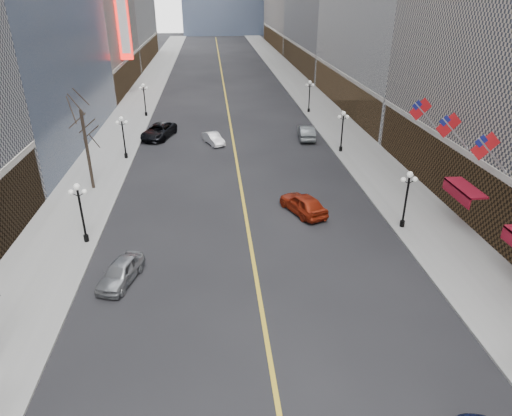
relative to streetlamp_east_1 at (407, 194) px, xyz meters
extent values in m
cube|color=gray|center=(2.20, 40.00, -2.83)|extent=(6.00, 230.00, 0.15)
cube|color=gray|center=(-25.80, 40.00, -2.83)|extent=(6.00, 230.00, 0.15)
cube|color=gold|center=(-11.80, 50.00, -2.89)|extent=(0.25, 200.00, 0.02)
cube|color=brown|center=(6.60, -1.00, -0.30)|extent=(2.80, 41.00, 5.00)
cube|color=brown|center=(6.60, 38.00, -0.30)|extent=(2.80, 35.00, 5.00)
cube|color=brown|center=(6.60, 76.00, -0.30)|extent=(2.80, 39.00, 5.00)
cube|color=brown|center=(6.60, 119.00, -0.30)|extent=(2.80, 45.00, 5.00)
cube|color=brown|center=(-30.20, 57.00, -0.30)|extent=(2.80, 29.00, 5.00)
cube|color=brown|center=(-30.20, 91.00, -0.30)|extent=(2.80, 37.00, 5.00)
cylinder|color=black|center=(0.00, 0.00, -2.50)|extent=(0.36, 0.36, 0.50)
cylinder|color=black|center=(0.00, 0.00, -0.75)|extent=(0.16, 0.16, 4.00)
sphere|color=white|center=(0.00, 0.00, 1.55)|extent=(0.44, 0.44, 0.44)
sphere|color=white|center=(-0.45, 0.00, 1.15)|extent=(0.36, 0.36, 0.36)
sphere|color=white|center=(0.45, 0.00, 1.15)|extent=(0.36, 0.36, 0.36)
cylinder|color=black|center=(0.00, 18.00, -2.50)|extent=(0.36, 0.36, 0.50)
cylinder|color=black|center=(0.00, 18.00, -0.75)|extent=(0.16, 0.16, 4.00)
sphere|color=white|center=(0.00, 18.00, 1.55)|extent=(0.44, 0.44, 0.44)
sphere|color=white|center=(-0.45, 18.00, 1.15)|extent=(0.36, 0.36, 0.36)
sphere|color=white|center=(0.45, 18.00, 1.15)|extent=(0.36, 0.36, 0.36)
cylinder|color=black|center=(0.00, 36.00, -2.50)|extent=(0.36, 0.36, 0.50)
cylinder|color=black|center=(0.00, 36.00, -0.75)|extent=(0.16, 0.16, 4.00)
sphere|color=white|center=(0.00, 36.00, 1.55)|extent=(0.44, 0.44, 0.44)
sphere|color=white|center=(-0.45, 36.00, 1.15)|extent=(0.36, 0.36, 0.36)
sphere|color=white|center=(0.45, 36.00, 1.15)|extent=(0.36, 0.36, 0.36)
cylinder|color=black|center=(-23.60, 0.00, -2.50)|extent=(0.36, 0.36, 0.50)
cylinder|color=black|center=(-23.60, 0.00, -0.75)|extent=(0.16, 0.16, 4.00)
sphere|color=white|center=(-23.60, 0.00, 1.55)|extent=(0.44, 0.44, 0.44)
sphere|color=white|center=(-24.05, 0.00, 1.15)|extent=(0.36, 0.36, 0.36)
sphere|color=white|center=(-23.15, 0.00, 1.15)|extent=(0.36, 0.36, 0.36)
cylinder|color=black|center=(-23.60, 18.00, -2.50)|extent=(0.36, 0.36, 0.50)
cylinder|color=black|center=(-23.60, 18.00, -0.75)|extent=(0.16, 0.16, 4.00)
sphere|color=white|center=(-23.60, 18.00, 1.55)|extent=(0.44, 0.44, 0.44)
sphere|color=white|center=(-24.05, 18.00, 1.15)|extent=(0.36, 0.36, 0.36)
sphere|color=white|center=(-23.15, 18.00, 1.15)|extent=(0.36, 0.36, 0.36)
cylinder|color=black|center=(-23.60, 36.00, -2.50)|extent=(0.36, 0.36, 0.50)
cylinder|color=black|center=(-23.60, 36.00, -0.75)|extent=(0.16, 0.16, 4.00)
sphere|color=white|center=(-23.60, 36.00, 1.55)|extent=(0.44, 0.44, 0.44)
sphere|color=white|center=(-24.05, 36.00, 1.15)|extent=(0.36, 0.36, 0.36)
sphere|color=white|center=(-23.15, 36.00, 1.15)|extent=(0.36, 0.36, 0.36)
cylinder|color=#B2B2B7|center=(4.00, -3.00, 3.90)|extent=(2.49, 0.12, 2.49)
cube|color=red|center=(3.35, -3.00, 4.55)|extent=(1.94, 0.04, 1.94)
cube|color=navy|center=(3.00, -3.00, 4.90)|extent=(0.88, 0.06, 0.88)
cylinder|color=#B2B2B7|center=(4.00, 2.00, 3.90)|extent=(2.49, 0.12, 2.49)
cube|color=red|center=(3.35, 2.00, 4.55)|extent=(1.94, 0.04, 1.94)
cube|color=navy|center=(3.00, 2.00, 4.90)|extent=(0.88, 0.06, 0.88)
cylinder|color=#B2B2B7|center=(4.00, 7.00, 3.90)|extent=(2.49, 0.12, 2.49)
cube|color=red|center=(3.35, 7.00, 4.55)|extent=(1.94, 0.04, 1.94)
cube|color=navy|center=(3.00, 7.00, 4.90)|extent=(0.88, 0.06, 0.88)
cube|color=maroon|center=(4.50, 0.00, 0.30)|extent=(1.40, 4.00, 0.15)
cube|color=maroon|center=(3.85, 0.00, -0.10)|extent=(0.10, 4.00, 0.90)
cube|color=red|center=(-27.70, 50.00, 9.10)|extent=(2.00, 0.50, 12.00)
cube|color=white|center=(-27.65, 50.00, 9.10)|extent=(1.40, 0.55, 10.00)
cylinder|color=#2D231C|center=(-25.30, 10.00, 0.85)|extent=(0.28, 0.28, 7.20)
imported|color=#93979A|center=(-20.27, -5.17, -2.18)|extent=(2.88, 4.57, 1.45)
imported|color=silver|center=(-14.15, 22.41, -2.25)|extent=(2.77, 4.20, 1.31)
imported|color=black|center=(-20.80, 25.50, -2.04)|extent=(4.50, 6.73, 1.71)
imported|color=maroon|center=(-7.09, 3.33, -2.06)|extent=(3.75, 5.33, 1.69)
imported|color=#53595C|center=(-2.88, 23.31, -2.07)|extent=(2.24, 5.22, 1.67)
camera|label=1|loc=(-14.14, -29.70, 13.81)|focal=32.00mm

